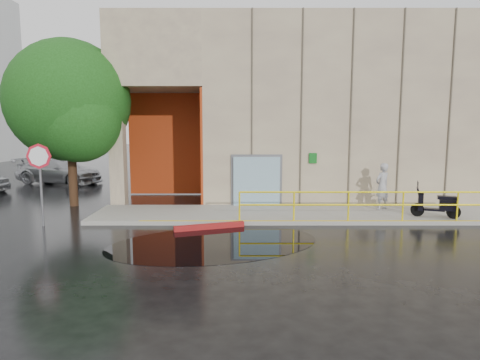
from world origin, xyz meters
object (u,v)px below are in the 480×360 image
object	(u,v)px
car_c	(59,171)
tree_near	(71,105)
red_curb	(210,226)
stop_sign	(40,167)
person	(382,186)
scooter	(437,197)

from	to	relation	value
car_c	tree_near	size ratio (longest dim) A/B	0.74
tree_near	red_curb	bearing A→B (deg)	-33.36
stop_sign	tree_near	size ratio (longest dim) A/B	0.41
red_curb	person	bearing A→B (deg)	21.47
tree_near	car_c	bearing A→B (deg)	117.50
stop_sign	car_c	xyz separation A→B (m)	(-3.82, 10.47, -1.30)
red_curb	car_c	world-z (taller)	car_c
scooter	car_c	bearing A→B (deg)	170.95
scooter	tree_near	bearing A→B (deg)	-171.42
stop_sign	red_curb	world-z (taller)	stop_sign
red_curb	tree_near	distance (m)	8.26
scooter	tree_near	world-z (taller)	tree_near
person	stop_sign	bearing A→B (deg)	-21.58
stop_sign	red_curb	size ratio (longest dim) A/B	1.18
person	stop_sign	size ratio (longest dim) A/B	0.64
person	tree_near	world-z (taller)	tree_near
person	stop_sign	distance (m)	12.60
scooter	stop_sign	xyz separation A→B (m)	(-13.84, -0.68, 1.16)
person	red_curb	world-z (taller)	person
scooter	car_c	distance (m)	20.19
stop_sign	tree_near	world-z (taller)	tree_near
scooter	stop_sign	bearing A→B (deg)	-157.24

